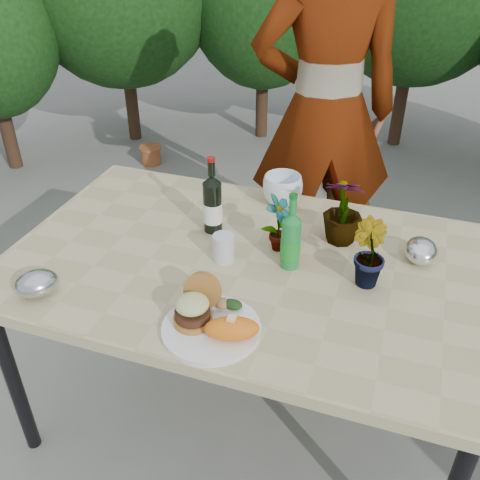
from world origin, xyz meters
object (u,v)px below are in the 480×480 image
(patio_table, at_px, (248,274))
(dinner_plate, at_px, (211,329))
(person, at_px, (325,113))
(wine_bottle, at_px, (213,205))

(patio_table, bearing_deg, dinner_plate, -88.28)
(patio_table, xyz_separation_m, person, (0.05, 0.96, 0.24))
(wine_bottle, bearing_deg, person, 70.85)
(patio_table, xyz_separation_m, wine_bottle, (-0.18, 0.14, 0.16))
(patio_table, height_order, person, person)
(patio_table, relative_size, person, 0.86)
(patio_table, height_order, dinner_plate, dinner_plate)
(wine_bottle, xyz_separation_m, person, (0.23, 0.82, 0.08))
(patio_table, bearing_deg, wine_bottle, 142.06)
(dinner_plate, xyz_separation_m, person, (0.04, 1.31, 0.18))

